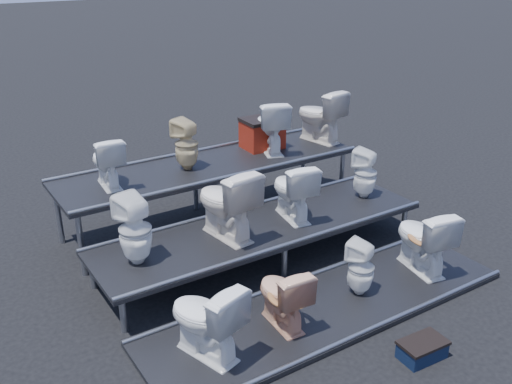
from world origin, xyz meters
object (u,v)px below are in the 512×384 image
toilet_1 (282,295)px  toilet_4 (135,230)px  toilet_2 (361,268)px  step_stool (422,351)px  toilet_10 (271,126)px  toilet_5 (226,203)px  toilet_9 (186,144)px  toilet_6 (293,190)px  red_crate (262,135)px  toilet_7 (365,173)px  toilet_11 (320,115)px  toilet_0 (205,319)px  toilet_3 (423,239)px  toilet_8 (107,161)px

toilet_1 → toilet_4: (-0.99, 1.30, 0.45)m
toilet_2 → step_stool: 1.14m
toilet_2 → toilet_10: bearing=-124.8°
toilet_5 → toilet_10: bearing=-145.9°
toilet_9 → step_stool: size_ratio=1.58×
toilet_6 → toilet_10: toilet_10 is taller
step_stool → red_crate: bearing=82.7°
toilet_1 → toilet_9: bearing=-92.0°
toilet_5 → red_crate: toilet_5 is taller
toilet_7 → toilet_10: 1.52m
toilet_2 → toilet_11: size_ratio=0.80×
toilet_0 → toilet_3: 2.87m
toilet_8 → toilet_11: bearing=-175.1°
toilet_3 → step_stool: toilet_3 is taller
toilet_3 → step_stool: bearing=54.5°
toilet_2 → toilet_8: bearing=-77.1°
toilet_11 → red_crate: toilet_11 is taller
toilet_2 → toilet_3: bearing=157.4°
toilet_10 → step_stool: bearing=98.3°
toilet_3 → toilet_5: size_ratio=0.93×
toilet_6 → toilet_9: 1.57m
toilet_1 → toilet_5: 1.39m
toilet_10 → step_stool: toilet_10 is taller
toilet_4 → toilet_9: (1.27, 1.30, 0.35)m
toilet_0 → toilet_6: size_ratio=1.06×
toilet_3 → toilet_1: bearing=11.1°
toilet_11 → red_crate: bearing=-21.6°
toilet_3 → red_crate: size_ratio=1.46×
toilet_3 → toilet_10: (-0.39, 2.60, 0.78)m
toilet_6 → toilet_7: bearing=-169.7°
toilet_9 → toilet_10: size_ratio=0.90×
toilet_0 → step_stool: size_ratio=1.82×
toilet_4 → toilet_0: bearing=84.7°
toilet_0 → toilet_7: size_ratio=1.16×
red_crate → toilet_4: bearing=-148.0°
toilet_6 → toilet_8: toilet_8 is taller
toilet_7 → red_crate: bearing=-90.7°
toilet_7 → toilet_9: 2.42m
toilet_5 → red_crate: bearing=-141.6°
toilet_1 → step_stool: (0.86, -1.09, -0.32)m
toilet_9 → toilet_11: (2.24, 0.00, 0.06)m
toilet_4 → toilet_11: 3.76m
toilet_3 → toilet_11: (0.50, 2.60, 0.80)m
toilet_6 → toilet_11: toilet_11 is taller
toilet_9 → toilet_2: bearing=86.5°
toilet_7 → toilet_10: size_ratio=0.89×
toilet_1 → toilet_7: 2.65m
toilet_4 → red_crate: red_crate is taller
toilet_0 → toilet_2: size_ratio=1.24×
toilet_2 → toilet_4: toilet_4 is taller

